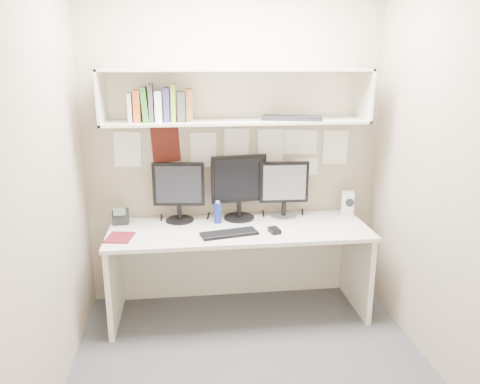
{
  "coord_description": "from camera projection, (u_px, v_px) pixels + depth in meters",
  "views": [
    {
      "loc": [
        -0.4,
        -2.74,
        1.96
      ],
      "look_at": [
        -0.03,
        0.35,
        1.1
      ],
      "focal_mm": 35.0,
      "sensor_mm": 36.0,
      "label": 1
    }
  ],
  "objects": [
    {
      "name": "blue_bottle",
      "position": [
        218.0,
        213.0,
        3.7
      ],
      "size": [
        0.06,
        0.06,
        0.18
      ],
      "color": "navy",
      "rests_on": "desk"
    },
    {
      "name": "monitor_left",
      "position": [
        179.0,
        190.0,
        3.71
      ],
      "size": [
        0.41,
        0.23,
        0.48
      ],
      "rotation": [
        0.0,
        0.0,
        -0.11
      ],
      "color": "black",
      "rests_on": "desk"
    },
    {
      "name": "wall_back",
      "position": [
        234.0,
        147.0,
        3.8
      ],
      "size": [
        2.4,
        0.02,
        2.6
      ],
      "primitive_type": "cube",
      "color": "tan",
      "rests_on": "ground"
    },
    {
      "name": "pinned_papers",
      "position": [
        234.0,
        153.0,
        3.81
      ],
      "size": [
        1.92,
        0.01,
        0.48
      ],
      "primitive_type": null,
      "color": "white",
      "rests_on": "wall_back"
    },
    {
      "name": "book_stack",
      "position": [
        161.0,
        105.0,
        3.44
      ],
      "size": [
        0.47,
        0.17,
        0.28
      ],
      "color": "beige",
      "rests_on": "overhead_hutch"
    },
    {
      "name": "wall_right",
      "position": [
        437.0,
        170.0,
        2.98
      ],
      "size": [
        0.02,
        2.0,
        2.6
      ],
      "primitive_type": "cube",
      "color": "tan",
      "rests_on": "ground"
    },
    {
      "name": "desk_phone",
      "position": [
        121.0,
        217.0,
        3.69
      ],
      "size": [
        0.13,
        0.12,
        0.15
      ],
      "rotation": [
        0.0,
        0.0,
        0.04
      ],
      "color": "black",
      "rests_on": "desk"
    },
    {
      "name": "speaker",
      "position": [
        347.0,
        203.0,
        3.9
      ],
      "size": [
        0.12,
        0.12,
        0.2
      ],
      "rotation": [
        0.0,
        0.0,
        -0.26
      ],
      "color": "silver",
      "rests_on": "desk"
    },
    {
      "name": "keyboard",
      "position": [
        229.0,
        234.0,
        3.46
      ],
      "size": [
        0.44,
        0.23,
        0.02
      ],
      "primitive_type": "cube",
      "rotation": [
        0.0,
        0.0,
        0.21
      ],
      "color": "black",
      "rests_on": "desk"
    },
    {
      "name": "wall_left",
      "position": [
        47.0,
        181.0,
        2.71
      ],
      "size": [
        0.02,
        2.0,
        2.6
      ],
      "primitive_type": "cube",
      "color": "tan",
      "rests_on": "ground"
    },
    {
      "name": "overhead_hutch",
      "position": [
        236.0,
        96.0,
        3.56
      ],
      "size": [
        2.0,
        0.38,
        0.4
      ],
      "color": "silver",
      "rests_on": "wall_back"
    },
    {
      "name": "monitor_center",
      "position": [
        239.0,
        185.0,
        3.76
      ],
      "size": [
        0.45,
        0.25,
        0.52
      ],
      "rotation": [
        0.0,
        0.0,
        0.15
      ],
      "color": "black",
      "rests_on": "desk"
    },
    {
      "name": "hutch_tray",
      "position": [
        292.0,
        118.0,
        3.56
      ],
      "size": [
        0.48,
        0.28,
        0.03
      ],
      "primitive_type": "cube",
      "rotation": [
        0.0,
        0.0,
        -0.27
      ],
      "color": "black",
      "rests_on": "overhead_hutch"
    },
    {
      "name": "mouse",
      "position": [
        274.0,
        230.0,
        3.51
      ],
      "size": [
        0.09,
        0.12,
        0.03
      ],
      "primitive_type": "cube",
      "rotation": [
        0.0,
        0.0,
        0.2
      ],
      "color": "black",
      "rests_on": "desk"
    },
    {
      "name": "wall_front",
      "position": [
        287.0,
        232.0,
        1.89
      ],
      "size": [
        2.4,
        0.02,
        2.6
      ],
      "primitive_type": "cube",
      "color": "tan",
      "rests_on": "ground"
    },
    {
      "name": "floor",
      "position": [
        250.0,
        360.0,
        3.19
      ],
      "size": [
        2.4,
        2.0,
        0.01
      ],
      "primitive_type": "cube",
      "color": "#404145",
      "rests_on": "ground"
    },
    {
      "name": "monitor_right",
      "position": [
        284.0,
        187.0,
        3.81
      ],
      "size": [
        0.4,
        0.22,
        0.46
      ],
      "rotation": [
        0.0,
        0.0,
        -0.04
      ],
      "color": "#A5A5AA",
      "rests_on": "desk"
    },
    {
      "name": "desk",
      "position": [
        239.0,
        270.0,
        3.72
      ],
      "size": [
        2.0,
        0.7,
        0.73
      ],
      "color": "beige",
      "rests_on": "floor"
    },
    {
      "name": "maroon_notebook",
      "position": [
        120.0,
        238.0,
        3.39
      ],
      "size": [
        0.21,
        0.25,
        0.01
      ],
      "primitive_type": "cube",
      "rotation": [
        0.0,
        0.0,
        -0.17
      ],
      "color": "maroon",
      "rests_on": "desk"
    }
  ]
}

